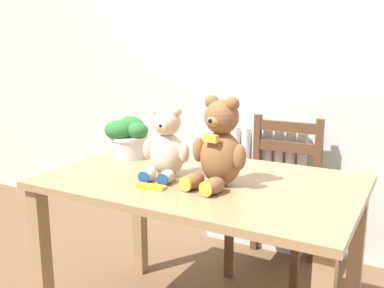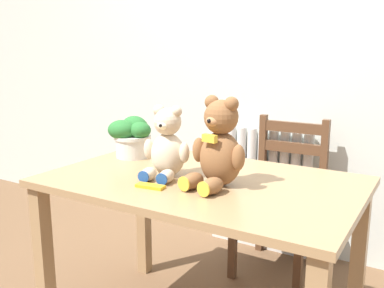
{
  "view_description": "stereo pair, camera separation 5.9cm",
  "coord_description": "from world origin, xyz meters",
  "px_view_note": "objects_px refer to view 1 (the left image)",
  "views": [
    {
      "loc": [
        0.77,
        -1.09,
        1.24
      ],
      "look_at": [
        -0.02,
        0.36,
        0.88
      ],
      "focal_mm": 40.0,
      "sensor_mm": 36.0,
      "label": 1
    },
    {
      "loc": [
        0.83,
        -1.06,
        1.24
      ],
      "look_at": [
        -0.02,
        0.36,
        0.88
      ],
      "focal_mm": 40.0,
      "sensor_mm": 36.0,
      "label": 2
    }
  ],
  "objects_px": {
    "teddy_bear_left": "(166,147)",
    "potted_plant": "(129,136)",
    "teddy_bear_right": "(219,148)",
    "chocolate_bar": "(151,187)",
    "wooden_chair_behind": "(277,192)"
  },
  "relations": [
    {
      "from": "potted_plant",
      "to": "chocolate_bar",
      "type": "distance_m",
      "value": 0.52
    },
    {
      "from": "teddy_bear_right",
      "to": "chocolate_bar",
      "type": "bearing_deg",
      "value": 47.64
    },
    {
      "from": "chocolate_bar",
      "to": "teddy_bear_right",
      "type": "bearing_deg",
      "value": 37.26
    },
    {
      "from": "teddy_bear_right",
      "to": "chocolate_bar",
      "type": "distance_m",
      "value": 0.3
    },
    {
      "from": "teddy_bear_left",
      "to": "teddy_bear_right",
      "type": "height_order",
      "value": "teddy_bear_right"
    },
    {
      "from": "potted_plant",
      "to": "teddy_bear_left",
      "type": "bearing_deg",
      "value": -29.73
    },
    {
      "from": "teddy_bear_right",
      "to": "potted_plant",
      "type": "relative_size",
      "value": 1.69
    },
    {
      "from": "teddy_bear_right",
      "to": "chocolate_bar",
      "type": "xyz_separation_m",
      "value": [
        -0.21,
        -0.16,
        -0.14
      ]
    },
    {
      "from": "wooden_chair_behind",
      "to": "potted_plant",
      "type": "height_order",
      "value": "potted_plant"
    },
    {
      "from": "wooden_chair_behind",
      "to": "teddy_bear_left",
      "type": "height_order",
      "value": "teddy_bear_left"
    },
    {
      "from": "teddy_bear_left",
      "to": "potted_plant",
      "type": "height_order",
      "value": "teddy_bear_left"
    },
    {
      "from": "teddy_bear_left",
      "to": "teddy_bear_right",
      "type": "bearing_deg",
      "value": 172.37
    },
    {
      "from": "wooden_chair_behind",
      "to": "teddy_bear_right",
      "type": "bearing_deg",
      "value": 91.71
    },
    {
      "from": "wooden_chair_behind",
      "to": "chocolate_bar",
      "type": "distance_m",
      "value": 1.06
    },
    {
      "from": "wooden_chair_behind",
      "to": "teddy_bear_left",
      "type": "xyz_separation_m",
      "value": [
        -0.21,
        -0.84,
        0.41
      ]
    }
  ]
}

